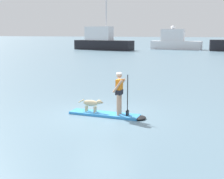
{
  "coord_description": "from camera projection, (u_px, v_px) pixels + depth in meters",
  "views": [
    {
      "loc": [
        4.09,
        -11.36,
        3.37
      ],
      "look_at": [
        0.0,
        1.0,
        0.9
      ],
      "focal_mm": 48.75,
      "sensor_mm": 36.0,
      "label": 1
    }
  ],
  "objects": [
    {
      "name": "moored_boat_outer",
      "position": [
        175.0,
        42.0,
        59.65
      ],
      "size": [
        9.92,
        3.38,
        4.57
      ],
      "color": "white",
      "rests_on": "ground_plane"
    },
    {
      "name": "dog",
      "position": [
        92.0,
        103.0,
        12.6
      ],
      "size": [
        1.12,
        0.25,
        0.54
      ],
      "color": "#CCB78C",
      "rests_on": "paddleboard"
    },
    {
      "name": "person_paddler",
      "position": [
        120.0,
        90.0,
        12.06
      ],
      "size": [
        0.61,
        0.49,
        1.72
      ],
      "color": "tan",
      "rests_on": "paddleboard"
    },
    {
      "name": "ground_plane",
      "position": [
        104.0,
        115.0,
        12.49
      ],
      "size": [
        400.0,
        400.0,
        0.0
      ],
      "primitive_type": "plane",
      "color": "slate"
    },
    {
      "name": "paddleboard",
      "position": [
        109.0,
        115.0,
        12.4
      ],
      "size": [
        3.24,
        0.8,
        0.1
      ],
      "color": "#338CD8",
      "rests_on": "ground_plane"
    },
    {
      "name": "moored_boat_far_port",
      "position": [
        102.0,
        41.0,
        57.9
      ],
      "size": [
        12.2,
        5.06,
        9.83
      ],
      "color": "black",
      "rests_on": "ground_plane"
    }
  ]
}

